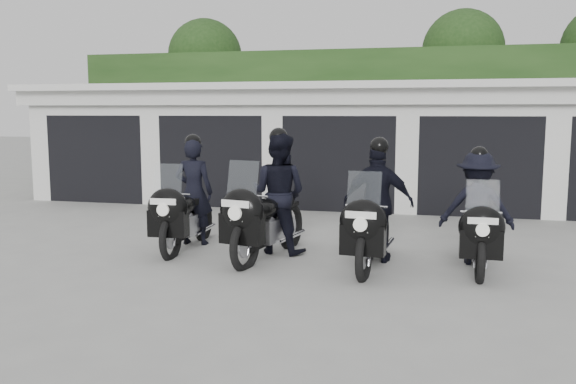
% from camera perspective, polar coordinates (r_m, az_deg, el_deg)
% --- Properties ---
extents(ground, '(80.00, 80.00, 0.00)m').
position_cam_1_polar(ground, '(8.91, -0.84, -7.43)').
color(ground, '#999994').
rests_on(ground, ground).
extents(garage_block, '(16.40, 6.80, 2.96)m').
position_cam_1_polar(garage_block, '(16.56, 6.11, 4.48)').
color(garage_block, silver).
rests_on(garage_block, ground).
extents(background_vegetation, '(20.00, 3.90, 5.80)m').
position_cam_1_polar(background_vegetation, '(21.34, 8.88, 8.73)').
color(background_vegetation, '#1B3613').
rests_on(background_vegetation, ground).
extents(police_bike_a, '(0.71, 2.27, 1.98)m').
position_cam_1_polar(police_bike_a, '(10.41, -9.39, -0.94)').
color(police_bike_a, black).
rests_on(police_bike_a, ground).
extents(police_bike_b, '(1.16, 2.40, 2.11)m').
position_cam_1_polar(police_bike_b, '(9.73, -1.42, -0.82)').
color(police_bike_b, black).
rests_on(police_bike_b, ground).
extents(police_bike_c, '(1.12, 2.27, 1.98)m').
position_cam_1_polar(police_bike_c, '(9.23, 8.22, -1.66)').
color(police_bike_c, black).
rests_on(police_bike_c, ground).
extents(police_bike_d, '(1.11, 2.11, 1.84)m').
position_cam_1_polar(police_bike_d, '(9.47, 17.31, -2.03)').
color(police_bike_d, black).
rests_on(police_bike_d, ground).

